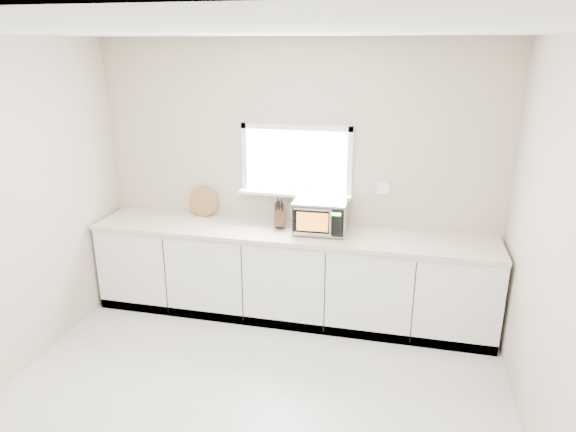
% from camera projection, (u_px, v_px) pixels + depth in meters
% --- Properties ---
extents(ground, '(4.00, 4.00, 0.00)m').
position_uv_depth(ground, '(237.00, 431.00, 3.68)').
color(ground, beige).
rests_on(ground, ground).
extents(back_wall, '(4.00, 0.17, 2.70)m').
position_uv_depth(back_wall, '(297.00, 179.00, 5.09)').
color(back_wall, '#B19F8C').
rests_on(back_wall, ground).
extents(cabinets, '(3.92, 0.60, 0.88)m').
position_uv_depth(cabinets, '(290.00, 276.00, 5.11)').
color(cabinets, white).
rests_on(cabinets, ground).
extents(countertop, '(3.92, 0.64, 0.04)m').
position_uv_depth(countertop, '(290.00, 233.00, 4.95)').
color(countertop, beige).
rests_on(countertop, cabinets).
extents(microwave, '(0.51, 0.42, 0.32)m').
position_uv_depth(microwave, '(320.00, 215.00, 4.87)').
color(microwave, black).
rests_on(microwave, countertop).
extents(knife_block, '(0.14, 0.23, 0.31)m').
position_uv_depth(knife_block, '(280.00, 215.00, 5.00)').
color(knife_block, '#472E19').
rests_on(knife_block, countertop).
extents(cutting_board, '(0.31, 0.07, 0.31)m').
position_uv_depth(cutting_board, '(204.00, 201.00, 5.34)').
color(cutting_board, '#9E633D').
rests_on(cutting_board, countertop).
extents(coffee_grinder, '(0.13, 0.13, 0.19)m').
position_uv_depth(coffee_grinder, '(318.00, 222.00, 4.90)').
color(coffee_grinder, '#A8ABB0').
rests_on(coffee_grinder, countertop).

